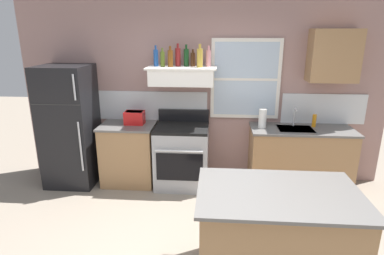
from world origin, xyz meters
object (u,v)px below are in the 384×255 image
at_px(bottle_olive_oil_square, 163,59).
at_px(bottle_rose_pink, 208,58).
at_px(bottle_amber_wine, 170,58).
at_px(bottle_champagne_gold_foil, 200,58).
at_px(toaster, 135,117).
at_px(bottle_dark_green_wine, 186,57).
at_px(dish_soap_bottle, 314,121).
at_px(bottle_brown_stout, 193,59).
at_px(stove_range, 182,155).
at_px(kitchen_island, 275,237).
at_px(refrigerator, 70,126).
at_px(paper_towel_roll, 263,118).
at_px(bottle_blue_liqueur, 156,58).
at_px(bottle_red_label_wine, 178,57).

relative_size(bottle_olive_oil_square, bottle_rose_pink, 0.91).
relative_size(bottle_amber_wine, bottle_champagne_gold_foil, 0.91).
xyz_separation_m(toaster, bottle_dark_green_wine, (0.76, 0.07, 0.86)).
distance_m(toaster, dish_soap_bottle, 2.58).
bearing_deg(bottle_champagne_gold_foil, bottle_brown_stout, 138.76).
xyz_separation_m(stove_range, kitchen_island, (1.04, -1.86, -0.01)).
bearing_deg(bottle_amber_wine, bottle_champagne_gold_foil, -3.06).
bearing_deg(bottle_brown_stout, stove_range, -136.58).
bearing_deg(stove_range, bottle_brown_stout, 43.42).
height_order(refrigerator, toaster, refrigerator).
bearing_deg(bottle_amber_wine, toaster, 179.46).
distance_m(bottle_amber_wine, paper_towel_roll, 1.53).
relative_size(bottle_blue_liqueur, bottle_olive_oil_square, 1.12).
xyz_separation_m(bottle_blue_liqueur, bottle_olive_oil_square, (0.10, -0.05, -0.01)).
relative_size(bottle_champagne_gold_foil, kitchen_island, 0.22).
distance_m(toaster, bottle_amber_wine, 1.01).
height_order(bottle_dark_green_wine, paper_towel_roll, bottle_dark_green_wine).
distance_m(refrigerator, paper_towel_roll, 2.79).
height_order(bottle_amber_wine, bottle_brown_stout, bottle_amber_wine).
relative_size(stove_range, bottle_amber_wine, 3.88).
bearing_deg(bottle_amber_wine, dish_soap_bottle, 1.90).
relative_size(bottle_blue_liqueur, bottle_champagne_gold_foil, 0.93).
xyz_separation_m(toaster, bottle_rose_pink, (1.07, 0.08, 0.85)).
height_order(stove_range, kitchen_island, stove_range).
height_order(dish_soap_bottle, kitchen_island, dish_soap_bottle).
height_order(bottle_blue_liqueur, bottle_olive_oil_square, bottle_blue_liqueur).
xyz_separation_m(bottle_champagne_gold_foil, dish_soap_bottle, (1.63, 0.09, -0.87)).
relative_size(bottle_amber_wine, bottle_brown_stout, 1.20).
distance_m(bottle_amber_wine, bottle_brown_stout, 0.31).
bearing_deg(bottle_amber_wine, stove_range, -24.15).
bearing_deg(paper_towel_roll, bottle_dark_green_wine, 174.09).
bearing_deg(refrigerator, bottle_rose_pink, 4.95).
bearing_deg(refrigerator, paper_towel_roll, 1.24).
distance_m(bottle_brown_stout, bottle_rose_pink, 0.22).
height_order(bottle_amber_wine, paper_towel_roll, bottle_amber_wine).
relative_size(toaster, bottle_champagne_gold_foil, 0.97).
height_order(bottle_red_label_wine, bottle_brown_stout, bottle_red_label_wine).
height_order(toaster, bottle_amber_wine, bottle_amber_wine).
distance_m(toaster, kitchen_island, 2.66).
height_order(bottle_olive_oil_square, kitchen_island, bottle_olive_oil_square).
distance_m(bottle_amber_wine, bottle_champagne_gold_foil, 0.41).
xyz_separation_m(bottle_blue_liqueur, bottle_rose_pink, (0.73, 0.03, -0.00)).
relative_size(paper_towel_roll, dish_soap_bottle, 1.50).
relative_size(toaster, bottle_olive_oil_square, 1.17).
relative_size(bottle_olive_oil_square, bottle_amber_wine, 0.91).
height_order(toaster, bottle_red_label_wine, bottle_red_label_wine).
bearing_deg(toaster, bottle_blue_liqueur, 8.60).
distance_m(bottle_olive_oil_square, bottle_red_label_wine, 0.22).
height_order(bottle_olive_oil_square, bottle_dark_green_wine, bottle_dark_green_wine).
bearing_deg(bottle_red_label_wine, bottle_brown_stout, 1.06).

